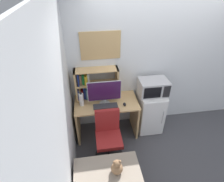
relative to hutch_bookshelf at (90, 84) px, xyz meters
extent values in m
cube|color=silver|center=(1.65, 0.13, 0.25)|extent=(6.40, 0.04, 2.60)
cube|color=silver|center=(-0.37, -1.49, 0.25)|extent=(0.04, 4.40, 2.60)
cube|color=tan|center=(0.27, -0.19, -0.30)|extent=(1.14, 0.60, 0.03)
cube|color=tan|center=(-0.28, -0.19, -0.68)|extent=(0.04, 0.54, 0.74)
cube|color=tan|center=(0.82, -0.19, -0.68)|extent=(0.04, 0.54, 0.74)
cube|color=tan|center=(-0.24, -0.01, 0.00)|extent=(0.03, 0.24, 0.58)
cube|color=tan|center=(0.49, -0.01, 0.00)|extent=(0.03, 0.24, 0.58)
cube|color=tan|center=(0.12, -0.01, 0.28)|extent=(0.77, 0.24, 0.01)
cube|color=tan|center=(0.12, -0.01, 0.01)|extent=(0.70, 0.24, 0.01)
cube|color=navy|center=(-0.22, 0.00, -0.17)|extent=(0.02, 0.19, 0.23)
cube|color=brown|center=(-0.19, 0.01, -0.16)|extent=(0.03, 0.18, 0.26)
cube|color=#B21E1E|center=(-0.15, 0.00, -0.19)|extent=(0.03, 0.20, 0.19)
cube|color=navy|center=(-0.11, 0.02, -0.17)|extent=(0.04, 0.15, 0.24)
cube|color=teal|center=(-0.07, 0.01, -0.18)|extent=(0.04, 0.18, 0.22)
cube|color=purple|center=(-0.03, 0.00, -0.16)|extent=(0.02, 0.19, 0.26)
cube|color=black|center=(0.00, 0.00, -0.16)|extent=(0.02, 0.20, 0.24)
cube|color=#197233|center=(0.02, 0.01, -0.16)|extent=(0.02, 0.18, 0.26)
cube|color=black|center=(-0.21, 0.01, 0.13)|extent=(0.02, 0.18, 0.23)
cube|color=navy|center=(-0.19, 0.00, 0.13)|extent=(0.02, 0.20, 0.23)
cube|color=brown|center=(-0.15, 0.02, 0.11)|extent=(0.04, 0.15, 0.19)
cube|color=#197233|center=(-0.11, 0.02, 0.11)|extent=(0.04, 0.13, 0.19)
cube|color=gold|center=(-0.07, 0.01, 0.11)|extent=(0.03, 0.17, 0.18)
cube|color=gold|center=(-0.05, 0.00, 0.12)|extent=(0.02, 0.19, 0.21)
cube|color=silver|center=(-0.02, 0.01, 0.13)|extent=(0.03, 0.18, 0.23)
cylinder|color=#B7B7BC|center=(0.23, -0.24, -0.28)|extent=(0.19, 0.19, 0.02)
cylinder|color=#B7B7BC|center=(0.23, -0.24, -0.23)|extent=(0.04, 0.04, 0.08)
cube|color=#B7B7BC|center=(0.23, -0.23, -0.02)|extent=(0.58, 0.01, 0.37)
cube|color=#33143D|center=(0.23, -0.24, -0.02)|extent=(0.56, 0.02, 0.35)
cube|color=#333338|center=(0.24, -0.32, -0.28)|extent=(0.43, 0.14, 0.02)
ellipsoid|color=black|center=(0.57, -0.33, -0.27)|extent=(0.05, 0.09, 0.04)
cylinder|color=silver|center=(-0.17, -0.21, -0.17)|extent=(0.08, 0.08, 0.24)
cylinder|color=black|center=(-0.17, -0.21, -0.04)|extent=(0.04, 0.04, 0.02)
cube|color=white|center=(1.13, -0.16, -0.63)|extent=(0.47, 0.50, 0.84)
cube|color=white|center=(1.13, -0.41, -0.63)|extent=(0.45, 0.01, 0.81)
cylinder|color=#B2B2B7|center=(1.29, -0.43, -0.59)|extent=(0.01, 0.01, 0.30)
cube|color=#ADADB2|center=(1.13, -0.16, -0.07)|extent=(0.51, 0.35, 0.28)
cube|color=black|center=(1.06, -0.34, -0.07)|extent=(0.31, 0.01, 0.21)
cube|color=black|center=(1.31, -0.34, -0.07)|extent=(0.12, 0.01, 0.23)
cylinder|color=black|center=(0.23, -0.77, -1.03)|extent=(0.48, 0.48, 0.04)
cylinder|color=black|center=(0.23, -0.77, -0.83)|extent=(0.04, 0.04, 0.40)
cube|color=maroon|center=(0.23, -0.77, -0.61)|extent=(0.42, 0.42, 0.07)
cube|color=maroon|center=(0.23, -0.58, -0.36)|extent=(0.40, 0.06, 0.43)
sphere|color=#846042|center=(0.26, -1.39, -0.47)|extent=(0.16, 0.16, 0.16)
sphere|color=#846042|center=(0.26, -1.39, -0.37)|extent=(0.10, 0.10, 0.10)
sphere|color=#846042|center=(0.22, -1.39, -0.33)|extent=(0.04, 0.04, 0.04)
sphere|color=#846042|center=(0.30, -1.39, -0.33)|extent=(0.04, 0.04, 0.04)
cube|color=tan|center=(0.22, 0.10, 0.66)|extent=(0.67, 0.02, 0.47)
camera|label=1|loc=(-0.01, -2.78, 1.73)|focal=29.21mm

